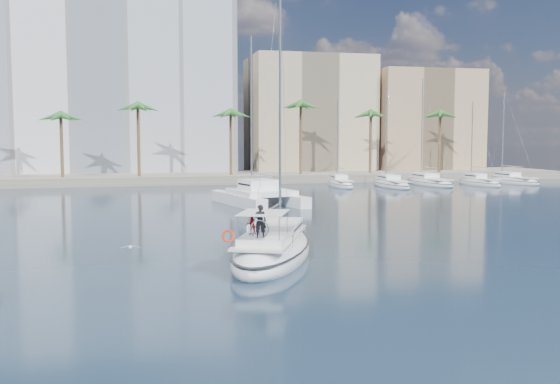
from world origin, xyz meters
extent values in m
plane|color=black|center=(0.00, 0.00, 0.00)|extent=(160.00, 160.00, 0.00)
cube|color=gray|center=(0.00, 61.00, 0.60)|extent=(120.00, 14.00, 1.20)
cube|color=white|center=(-12.00, 73.00, 14.00)|extent=(42.00, 16.00, 28.00)
cube|color=tan|center=(22.00, 70.00, 10.00)|extent=(20.00, 14.00, 20.00)
cube|color=tan|center=(42.00, 68.00, 9.00)|extent=(18.00, 12.00, 18.00)
cylinder|color=brown|center=(0.00, 57.00, 5.25)|extent=(0.44, 0.44, 10.50)
sphere|color=#286726|center=(0.00, 57.00, 10.50)|extent=(3.60, 3.60, 3.60)
cylinder|color=brown|center=(34.00, 57.00, 5.25)|extent=(0.44, 0.44, 10.50)
sphere|color=#286726|center=(34.00, 57.00, 10.50)|extent=(3.60, 3.60, 3.60)
ellipsoid|color=white|center=(0.35, 0.43, 0.36)|extent=(8.07, 12.47, 2.48)
ellipsoid|color=black|center=(0.35, 0.43, 0.72)|extent=(8.15, 12.59, 0.18)
cube|color=silver|center=(0.26, 0.22, 1.30)|extent=(5.92, 9.29, 0.12)
cube|color=white|center=(0.79, 1.49, 1.66)|extent=(3.85, 4.58, 0.60)
cube|color=black|center=(0.79, 1.49, 1.68)|extent=(3.70, 4.16, 0.14)
cylinder|color=#B7BABF|center=(1.32, 2.76, 9.18)|extent=(0.15, 0.15, 15.63)
cylinder|color=#B7BABF|center=(0.39, 0.54, 2.86)|extent=(1.95, 4.49, 0.11)
cube|color=white|center=(-0.62, -1.90, 1.54)|extent=(3.23, 3.62, 0.36)
cube|color=silver|center=(-0.66, -2.00, 2.91)|extent=(3.23, 3.62, 0.04)
torus|color=silver|center=(-1.06, -2.95, 2.21)|extent=(0.90, 0.42, 0.96)
torus|color=red|center=(-2.58, -2.82, 1.91)|extent=(0.66, 0.42, 0.64)
imported|color=black|center=(-0.95, -2.62, 2.56)|extent=(0.66, 0.48, 1.68)
imported|color=red|center=(-1.14, -1.25, 2.24)|extent=(0.51, 0.39, 1.04)
cube|color=white|center=(2.80, 27.42, 0.55)|extent=(3.78, 11.41, 1.10)
cube|color=white|center=(7.20, 28.45, 0.55)|extent=(3.78, 11.41, 1.10)
cube|color=white|center=(5.13, 27.37, 1.30)|extent=(6.42, 7.30, 0.50)
cube|color=white|center=(5.00, 27.93, 2.00)|extent=(3.85, 4.06, 1.00)
cube|color=black|center=(5.00, 27.93, 2.05)|extent=(3.76, 3.62, 0.18)
cylinder|color=#B7BABF|center=(4.61, 29.60, 9.13)|extent=(0.18, 0.18, 15.26)
ellipsoid|color=silver|center=(-7.27, 1.57, 0.80)|extent=(0.21, 0.41, 0.19)
sphere|color=silver|center=(-7.27, 1.76, 0.82)|extent=(0.11, 0.11, 0.11)
cube|color=gray|center=(-7.56, 1.57, 0.83)|extent=(0.47, 0.17, 0.11)
cube|color=gray|center=(-6.98, 1.57, 0.83)|extent=(0.47, 0.17, 0.11)
camera|label=1|loc=(-6.93, -32.60, 6.75)|focal=40.00mm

